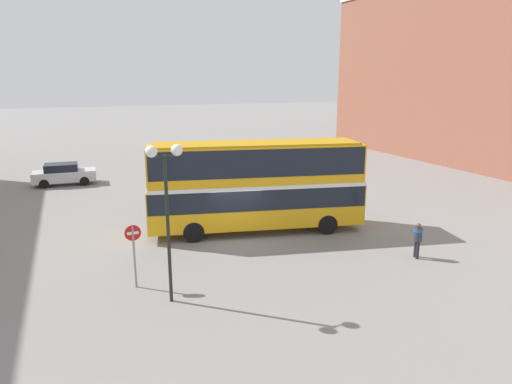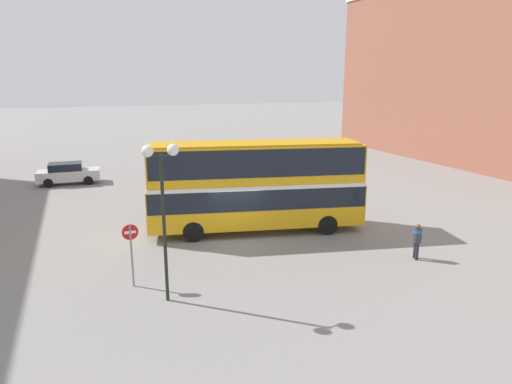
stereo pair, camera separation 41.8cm
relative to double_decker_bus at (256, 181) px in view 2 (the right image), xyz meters
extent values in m
plane|color=gray|center=(-1.47, -0.91, -2.66)|extent=(240.00, 240.00, 0.00)
cube|color=gold|center=(0.00, 0.00, -1.18)|extent=(11.19, 4.77, 2.10)
cube|color=gold|center=(0.00, 0.00, 0.88)|extent=(11.01, 4.66, 2.01)
cube|color=black|center=(0.00, 0.00, -0.70)|extent=(11.09, 4.77, 1.03)
cube|color=black|center=(0.00, 0.00, 1.12)|extent=(10.86, 4.66, 1.37)
cube|color=silver|center=(0.00, 0.00, -0.09)|extent=(11.09, 4.77, 0.20)
cube|color=#BE8611|center=(0.00, 0.00, 1.94)|extent=(10.50, 4.38, 0.10)
cylinder|color=black|center=(3.65, 0.35, -2.15)|extent=(1.06, 0.51, 1.02)
cylinder|color=black|center=(3.17, -1.83, -2.15)|extent=(1.06, 0.51, 1.02)
cylinder|color=black|center=(-2.96, 1.79, -2.15)|extent=(1.06, 0.51, 1.02)
cylinder|color=black|center=(-3.44, -0.40, -2.15)|extent=(1.06, 0.51, 1.02)
cylinder|color=#232328|center=(5.14, -6.23, -2.27)|extent=(0.15, 0.15, 0.78)
cylinder|color=#232328|center=(5.22, -6.01, -2.27)|extent=(0.15, 0.15, 0.78)
cylinder|color=#2D333D|center=(5.18, -6.12, -1.58)|extent=(0.48, 0.48, 0.61)
cylinder|color=#28569E|center=(5.18, -6.12, -1.38)|extent=(0.51, 0.51, 0.14)
sphere|color=brown|center=(5.18, -6.12, -1.16)|extent=(0.21, 0.21, 0.21)
cube|color=slate|center=(4.98, 13.40, -2.04)|extent=(4.70, 2.67, 0.68)
cube|color=black|center=(5.15, 13.44, -1.40)|extent=(2.59, 2.06, 0.60)
cylinder|color=black|center=(3.80, 12.33, -2.33)|extent=(0.69, 0.35, 0.66)
cylinder|color=black|center=(3.47, 13.92, -2.33)|extent=(0.69, 0.35, 0.66)
cylinder|color=black|center=(6.49, 12.88, -2.33)|extent=(0.69, 0.35, 0.66)
cylinder|color=black|center=(6.16, 14.48, -2.33)|extent=(0.69, 0.35, 0.66)
cube|color=silver|center=(-9.19, 15.38, -1.98)|extent=(4.51, 1.97, 0.78)
cube|color=black|center=(-9.37, 15.39, -1.32)|extent=(2.37, 1.71, 0.54)
cylinder|color=black|center=(-7.78, 16.13, -2.32)|extent=(0.68, 0.25, 0.67)
cylinder|color=black|center=(-7.85, 14.52, -2.32)|extent=(0.68, 0.25, 0.67)
cylinder|color=black|center=(-10.53, 16.24, -2.32)|extent=(0.68, 0.25, 0.67)
cylinder|color=black|center=(-10.60, 14.63, -2.32)|extent=(0.68, 0.25, 0.67)
cylinder|color=black|center=(-5.75, -6.04, -0.02)|extent=(0.12, 0.12, 5.28)
cylinder|color=black|center=(-5.75, -6.04, 2.57)|extent=(0.84, 0.06, 0.06)
sphere|color=white|center=(-6.17, -6.04, 2.76)|extent=(0.40, 0.40, 0.40)
sphere|color=white|center=(-5.33, -6.04, 2.76)|extent=(0.40, 0.40, 0.40)
cylinder|color=gray|center=(-6.75, -4.41, -1.44)|extent=(0.08, 0.08, 2.45)
cylinder|color=red|center=(-6.75, -4.41, -0.48)|extent=(0.60, 0.03, 0.60)
cube|color=white|center=(-6.75, -4.41, -0.48)|extent=(0.42, 0.04, 0.10)
camera|label=1|loc=(-8.61, -20.96, 5.06)|focal=32.00mm
camera|label=2|loc=(-8.22, -21.12, 5.06)|focal=32.00mm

